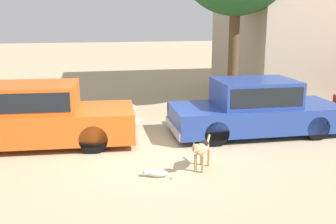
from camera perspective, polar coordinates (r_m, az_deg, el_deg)
ground_plane at (r=8.82m, az=-2.95°, el=-6.15°), size 80.00×80.00×0.00m
parked_sedan_nearest at (r=9.81m, az=-18.82°, el=-0.44°), size 4.91×2.05×1.46m
parked_sedan_second at (r=10.44m, az=12.41°, el=0.66°), size 4.49×1.83×1.42m
stray_dog_spotted at (r=7.87m, az=4.87°, el=-5.26°), size 0.62×0.84×0.66m
stray_cat at (r=7.63m, az=-1.70°, el=-8.81°), size 0.63×0.31×0.15m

